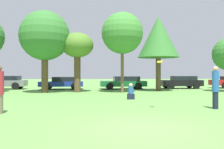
# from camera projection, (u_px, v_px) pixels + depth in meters

# --- Properties ---
(ground_plane) EXTENTS (120.00, 120.00, 0.00)m
(ground_plane) POSITION_uv_depth(u_px,v_px,m) (141.00, 128.00, 6.71)
(ground_plane) COLOR #5B8E42
(person_catcher) EXTENTS (0.29, 0.29, 1.88)m
(person_catcher) POSITION_uv_depth(u_px,v_px,m) (215.00, 87.00, 10.40)
(person_catcher) COLOR #191E33
(person_catcher) RESTS_ON ground
(frisbee) EXTENTS (0.25, 0.24, 0.12)m
(frisbee) POSITION_uv_depth(u_px,v_px,m) (160.00, 62.00, 10.18)
(frisbee) COLOR yellow
(bystander_sitting) EXTENTS (0.42, 0.35, 0.97)m
(bystander_sitting) POSITION_uv_depth(u_px,v_px,m) (131.00, 93.00, 14.31)
(bystander_sitting) COLOR #191E33
(bystander_sitting) RESTS_ON ground
(tree_1) EXTENTS (4.04, 4.04, 6.66)m
(tree_1) POSITION_uv_depth(u_px,v_px,m) (45.00, 36.00, 19.17)
(tree_1) COLOR brown
(tree_1) RESTS_ON ground
(tree_2) EXTENTS (2.71, 2.71, 4.97)m
(tree_2) POSITION_uv_depth(u_px,v_px,m) (77.00, 47.00, 19.72)
(tree_2) COLOR brown
(tree_2) RESTS_ON ground
(tree_3) EXTENTS (3.40, 3.40, 6.57)m
(tree_3) POSITION_uv_depth(u_px,v_px,m) (122.00, 33.00, 19.28)
(tree_3) COLOR brown
(tree_3) RESTS_ON ground
(tree_4) EXTENTS (3.69, 3.69, 6.69)m
(tree_4) POSITION_uv_depth(u_px,v_px,m) (158.00, 37.00, 21.17)
(tree_4) COLOR brown
(tree_4) RESTS_ON ground
(parked_car_grey) EXTENTS (4.12, 2.01, 1.32)m
(parked_car_grey) POSITION_uv_depth(u_px,v_px,m) (6.00, 82.00, 23.47)
(parked_car_grey) COLOR slate
(parked_car_grey) RESTS_ON ground
(parked_car_blue) EXTENTS (4.29, 2.06, 1.22)m
(parked_car_blue) POSITION_uv_depth(u_px,v_px,m) (63.00, 83.00, 23.33)
(parked_car_blue) COLOR #1E389E
(parked_car_blue) RESTS_ON ground
(parked_car_green) EXTENTS (4.59, 2.10, 1.27)m
(parked_car_green) POSITION_uv_depth(u_px,v_px,m) (124.00, 82.00, 23.70)
(parked_car_green) COLOR #196633
(parked_car_green) RESTS_ON ground
(parked_car_black) EXTENTS (4.29, 1.96, 1.30)m
(parked_car_black) POSITION_uv_depth(u_px,v_px,m) (181.00, 82.00, 24.41)
(parked_car_black) COLOR black
(parked_car_black) RESTS_ON ground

